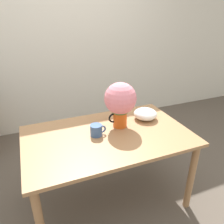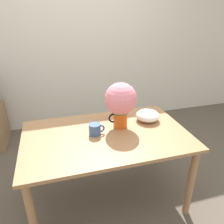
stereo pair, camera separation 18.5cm
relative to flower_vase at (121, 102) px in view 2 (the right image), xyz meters
The scene contains 6 objects.
ground_plane 0.98m from the flower_vase, 144.44° to the right, with size 12.00×12.00×0.00m, color brown.
wall_back 1.65m from the flower_vase, 94.03° to the left, with size 8.00×0.05×2.60m.
table 0.38m from the flower_vase, 148.17° to the right, with size 1.42×0.88×0.72m.
flower_vase is the anchor object (origin of this frame).
coffee_mug 0.33m from the flower_vase, 163.74° to the right, with size 0.14×0.10×0.10m.
white_bowl 0.35m from the flower_vase, ahead, with size 0.23×0.23×0.10m.
Camera 2 is at (-0.44, -1.59, 1.70)m, focal length 35.00 mm.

